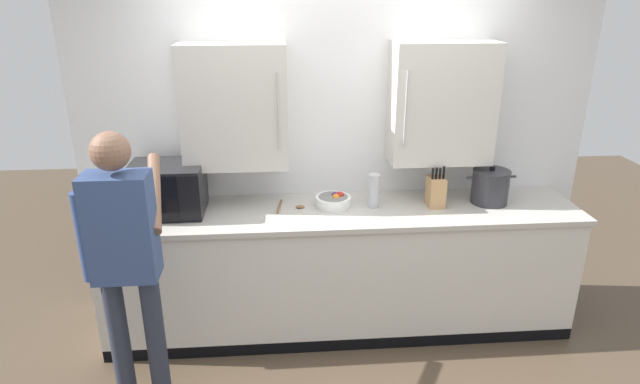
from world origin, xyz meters
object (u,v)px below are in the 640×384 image
at_px(fruit_bowl, 333,200).
at_px(person_figure, 126,256).
at_px(wooden_spoon, 290,207).
at_px(microwave_oven, 164,189).
at_px(thermos_flask, 374,191).
at_px(stock_pot, 490,186).
at_px(knife_block, 436,191).

xyz_separation_m(fruit_bowl, person_figure, (-1.20, -0.82, 0.05)).
height_order(wooden_spoon, person_figure, person_figure).
bearing_deg(microwave_oven, thermos_flask, -0.67).
xyz_separation_m(thermos_flask, fruit_bowl, (-0.28, 0.04, -0.08)).
xyz_separation_m(stock_pot, knife_block, (-0.40, -0.03, -0.01)).
xyz_separation_m(microwave_oven, thermos_flask, (1.42, -0.02, -0.05)).
height_order(microwave_oven, knife_block, microwave_oven).
bearing_deg(stock_pot, fruit_bowl, 178.86).
bearing_deg(knife_block, microwave_oven, 179.09).
xyz_separation_m(wooden_spoon, person_figure, (-0.90, -0.81, 0.08)).
xyz_separation_m(stock_pot, fruit_bowl, (-1.11, 0.02, -0.08)).
bearing_deg(fruit_bowl, microwave_oven, -178.93).
height_order(microwave_oven, person_figure, person_figure).
bearing_deg(thermos_flask, knife_block, -1.69).
bearing_deg(microwave_oven, knife_block, -0.91).
height_order(thermos_flask, fruit_bowl, thermos_flask).
bearing_deg(wooden_spoon, person_figure, -137.88).
height_order(stock_pot, person_figure, person_figure).
distance_m(fruit_bowl, person_figure, 1.46).
bearing_deg(thermos_flask, stock_pot, 1.11).
distance_m(wooden_spoon, person_figure, 1.21).
height_order(microwave_oven, thermos_flask, microwave_oven).
relative_size(microwave_oven, thermos_flask, 2.03).
distance_m(thermos_flask, wooden_spoon, 0.59).
bearing_deg(microwave_oven, wooden_spoon, 0.85).
xyz_separation_m(microwave_oven, stock_pot, (2.26, -0.00, -0.05)).
relative_size(thermos_flask, fruit_bowl, 0.96).
relative_size(stock_pot, knife_block, 1.20).
relative_size(stock_pot, person_figure, 0.21).
bearing_deg(thermos_flask, wooden_spoon, 177.14).
bearing_deg(thermos_flask, fruit_bowl, 172.16).
xyz_separation_m(stock_pot, thermos_flask, (-0.83, -0.02, -0.00)).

